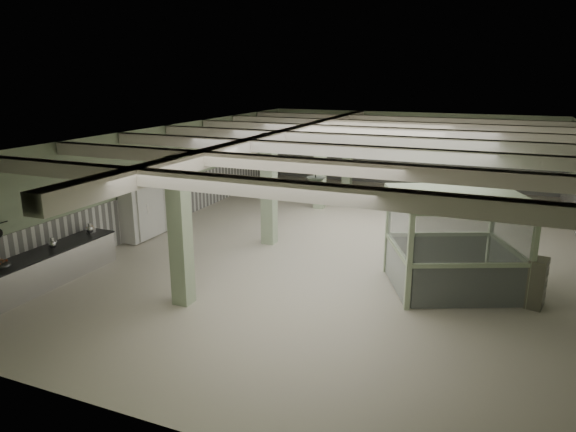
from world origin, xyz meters
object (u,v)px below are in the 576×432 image
at_px(walkin_cooler, 149,205).
at_px(filing_cabinet, 537,283).
at_px(guard_booth, 456,225).
at_px(prep_counter, 27,275).

xyz_separation_m(walkin_cooler, filing_cabinet, (12.00, -1.12, -0.47)).
xyz_separation_m(walkin_cooler, guard_booth, (10.04, -0.77, 0.65)).
distance_m(prep_counter, walkin_cooler, 5.21).
height_order(prep_counter, filing_cabinet, filing_cabinet).
bearing_deg(prep_counter, guard_booth, 23.88).
bearing_deg(prep_counter, filing_cabinet, 18.81).
xyz_separation_m(guard_booth, filing_cabinet, (1.96, -0.35, -1.12)).
bearing_deg(guard_booth, prep_counter, -179.97).
relative_size(walkin_cooler, filing_cabinet, 1.94).
bearing_deg(guard_booth, filing_cabinet, -33.86).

